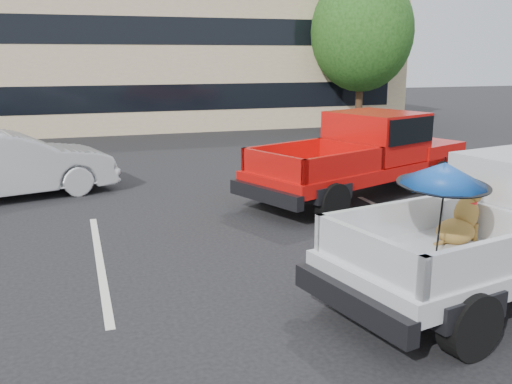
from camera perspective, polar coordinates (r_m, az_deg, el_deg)
ground at (r=8.37m, az=6.60°, el=-9.18°), size 90.00×90.00×0.00m
stripe_left at (r=9.57m, az=-15.37°, el=-6.63°), size 0.12×5.00×0.01m
stripe_right at (r=11.43m, az=16.24°, el=-3.38°), size 0.12×5.00×0.01m
motel_building at (r=28.49m, az=-7.45°, el=13.36°), size 20.40×8.40×6.30m
tree_right at (r=26.09m, az=10.54°, el=15.45°), size 4.46×4.46×6.78m
tree_back at (r=32.38m, az=-1.31°, el=15.60°), size 4.68×4.68×7.11m
red_pickup at (r=13.55m, az=11.37°, el=4.08°), size 6.23×4.10×1.94m
silver_sedan at (r=14.28m, az=-23.48°, el=2.53°), size 4.97×2.80×1.55m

